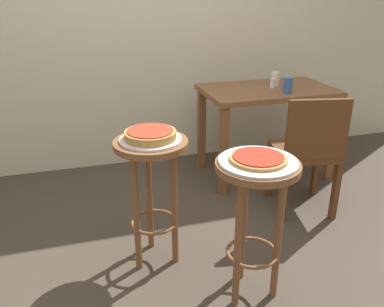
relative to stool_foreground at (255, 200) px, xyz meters
name	(u,v)px	position (x,y,z in m)	size (l,w,h in m)	color
ground_plane	(187,269)	(-0.27, 0.27, -0.55)	(6.00, 6.00, 0.00)	#42382D
stool_foreground	(255,200)	(0.00, 0.00, 0.00)	(0.40, 0.40, 0.74)	brown
serving_plate_foreground	(258,161)	(0.00, 0.00, 0.20)	(0.37, 0.37, 0.01)	silver
pizza_foreground	(258,158)	(0.00, 0.00, 0.22)	(0.26, 0.26, 0.02)	#B78442
stool_middle	(152,174)	(-0.42, 0.42, 0.00)	(0.40, 0.40, 0.74)	brown
serving_plate_middle	(151,139)	(-0.42, 0.42, 0.20)	(0.33, 0.33, 0.01)	silver
pizza_middle	(150,134)	(-0.42, 0.42, 0.23)	(0.27, 0.27, 0.05)	#B78442
dining_table	(267,103)	(0.71, 1.33, 0.06)	(1.04, 0.63, 0.73)	brown
cup_near_edge	(288,85)	(0.79, 1.16, 0.24)	(0.07, 0.07, 0.12)	#3360B2
cup_far_edge	(275,79)	(0.80, 1.39, 0.24)	(0.07, 0.07, 0.11)	silver
condiment_shaker	(273,83)	(0.76, 1.34, 0.22)	(0.04, 0.04, 0.07)	white
wooden_chair	(308,150)	(0.69, 0.65, -0.08)	(0.47, 0.47, 0.85)	#5B3319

